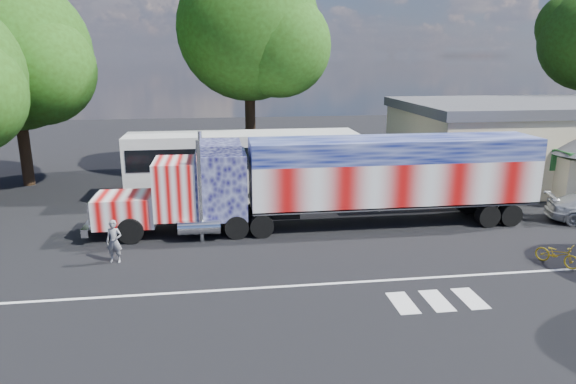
{
  "coord_description": "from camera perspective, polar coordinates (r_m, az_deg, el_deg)",
  "views": [
    {
      "loc": [
        -3.16,
        -19.76,
        8.0
      ],
      "look_at": [
        0.0,
        3.0,
        1.9
      ],
      "focal_mm": 32.0,
      "sensor_mm": 36.0,
      "label": 1
    }
  ],
  "objects": [
    {
      "name": "lane_markings",
      "position": [
        18.53,
        8.29,
        -10.86
      ],
      "size": [
        30.0,
        2.67,
        0.01
      ],
      "color": "silver",
      "rests_on": "ground"
    },
    {
      "name": "bicycle",
      "position": [
        22.94,
        27.74,
        -6.14
      ],
      "size": [
        1.4,
        1.75,
        0.89
      ],
      "primitive_type": "imported",
      "rotation": [
        0.0,
        0.0,
        0.56
      ],
      "color": "gold",
      "rests_on": "ground"
    },
    {
      "name": "ground",
      "position": [
        21.55,
        1.1,
        -6.93
      ],
      "size": [
        100.0,
        100.0,
        0.0
      ],
      "primitive_type": "plane",
      "color": "black"
    },
    {
      "name": "semi_truck",
      "position": [
        24.57,
        5.81,
        1.48
      ],
      "size": [
        21.34,
        3.37,
        4.55
      ],
      "color": "black",
      "rests_on": "ground"
    },
    {
      "name": "tree_n_mid",
      "position": [
        35.09,
        -4.12,
        17.57
      ],
      "size": [
        9.8,
        9.33,
        14.41
      ],
      "color": "black",
      "rests_on": "ground"
    },
    {
      "name": "woman",
      "position": [
        21.6,
        -18.76,
        -5.22
      ],
      "size": [
        0.7,
        0.53,
        1.74
      ],
      "primitive_type": "imported",
      "rotation": [
        0.0,
        0.0,
        -0.19
      ],
      "color": "slate",
      "rests_on": "ground"
    },
    {
      "name": "hall_building",
      "position": [
        38.72,
        28.93,
        5.03
      ],
      "size": [
        22.4,
        12.8,
        5.2
      ],
      "color": "beige",
      "rests_on": "ground"
    },
    {
      "name": "tree_nw_a",
      "position": [
        35.93,
        -28.09,
        13.36
      ],
      "size": [
        9.74,
        9.28,
        12.8
      ],
      "color": "black",
      "rests_on": "ground"
    },
    {
      "name": "coach_bus",
      "position": [
        29.59,
        -5.02,
        3.04
      ],
      "size": [
        13.04,
        3.03,
        3.79
      ],
      "color": "silver",
      "rests_on": "ground"
    }
  ]
}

